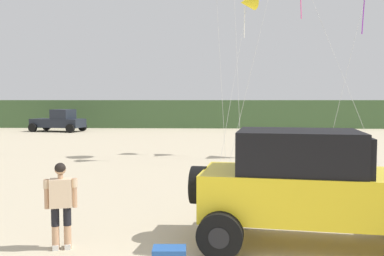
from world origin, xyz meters
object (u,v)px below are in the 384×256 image
Objects in this scene: kite_white_parafoil at (248,2)px; distant_pickup at (59,121)px; person_watching at (61,201)px; jeep at (313,185)px.

distant_pickup is at bearing 134.59° from kite_white_parafoil.
person_watching is at bearing -70.42° from distant_pickup.
person_watching is 31.13m from distant_pickup.
person_watching is 0.20× the size of kite_white_parafoil.
distant_pickup is at bearing 109.58° from person_watching.
jeep reaches higher than person_watching.
jeep is 1.02× the size of distant_pickup.
kite_white_parafoil reaches higher than jeep.
person_watching is 16.19m from kite_white_parafoil.
distant_pickup is 0.59× the size of kite_white_parafoil.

